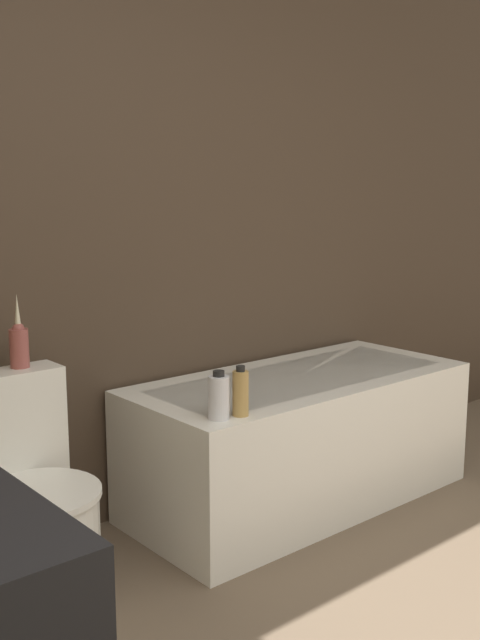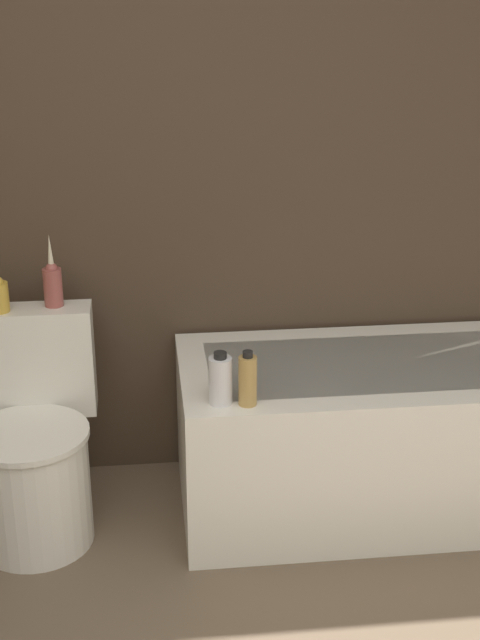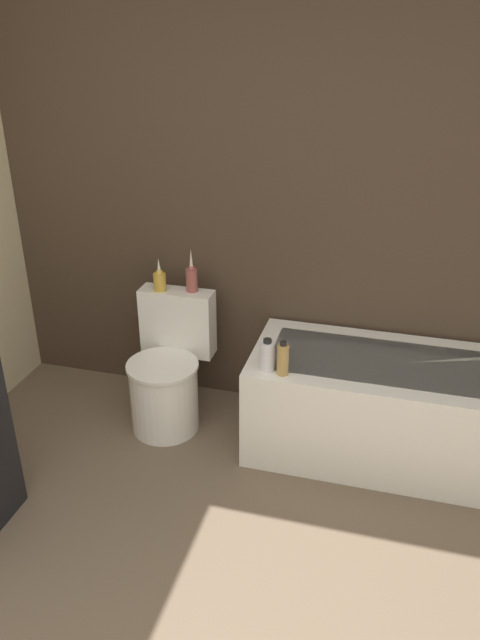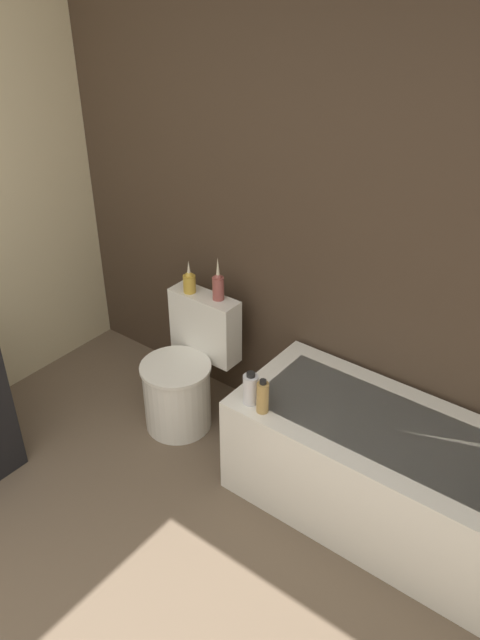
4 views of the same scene
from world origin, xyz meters
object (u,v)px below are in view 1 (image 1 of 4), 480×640
toilet (29,518)px  vase_silver (19,343)px  shampoo_bottle_tall (219,397)px  bathtub (300,438)px  shampoo_bottle_short (241,393)px

toilet → vase_silver: (0.09, 0.21, 0.54)m
toilet → shampoo_bottle_tall: toilet is taller
shampoo_bottle_tall → bathtub: bearing=20.6°
bathtub → vase_silver: size_ratio=6.02×
bathtub → toilet: (-1.29, -0.03, 0.02)m
toilet → bathtub: bearing=1.5°
shampoo_bottle_tall → shampoo_bottle_short: 0.09m
vase_silver → shampoo_bottle_tall: (0.54, -0.43, -0.20)m
toilet → shampoo_bottle_tall: 0.75m
toilet → vase_silver: bearing=66.7°
shampoo_bottle_tall → toilet: bearing=161.4°
vase_silver → toilet: bearing=-113.3°
shampoo_bottle_tall → shampoo_bottle_short: (0.09, -0.02, 0.00)m
bathtub → shampoo_bottle_tall: shampoo_bottle_tall is taller
toilet → vase_silver: vase_silver is taller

